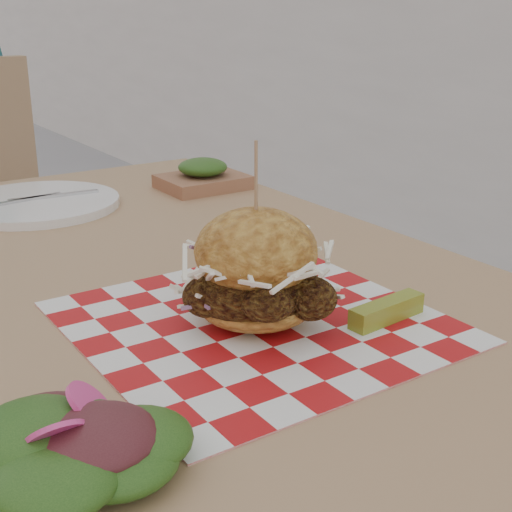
% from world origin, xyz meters
% --- Properties ---
extents(patio_table, '(0.80, 1.20, 0.75)m').
position_xyz_m(patio_table, '(0.28, -0.32, 0.67)').
color(patio_table, '#A57D5C').
rests_on(patio_table, ground).
extents(paper_liner, '(0.36, 0.36, 0.00)m').
position_xyz_m(paper_liner, '(0.33, -0.53, 0.75)').
color(paper_liner, '#B61215').
rests_on(paper_liner, patio_table).
extents(sandwich, '(0.17, 0.17, 0.19)m').
position_xyz_m(sandwich, '(0.33, -0.53, 0.81)').
color(sandwich, gold).
rests_on(sandwich, paper_liner).
extents(pickle_spear, '(0.10, 0.03, 0.02)m').
position_xyz_m(pickle_spear, '(0.45, -0.60, 0.76)').
color(pickle_spear, olive).
rests_on(pickle_spear, paper_liner).
extents(side_salad, '(0.14, 0.14, 0.05)m').
position_xyz_m(side_salad, '(0.09, -0.66, 0.76)').
color(side_salad, '#3F1419').
rests_on(side_salad, patio_table).
extents(place_setting, '(0.27, 0.27, 0.02)m').
position_xyz_m(place_setting, '(0.28, 0.05, 0.76)').
color(place_setting, white).
rests_on(place_setting, patio_table).
extents(kraft_tray, '(0.15, 0.12, 0.06)m').
position_xyz_m(kraft_tray, '(0.58, 0.02, 0.77)').
color(kraft_tray, '#925E42').
rests_on(kraft_tray, patio_table).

